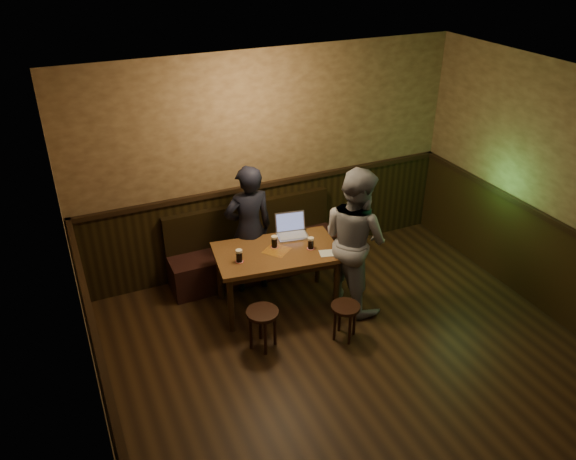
% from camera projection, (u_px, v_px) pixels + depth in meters
% --- Properties ---
extents(room, '(5.04, 6.04, 2.84)m').
position_uv_depth(room, '(393.00, 294.00, 4.90)').
color(room, black).
rests_on(room, ground).
extents(bench, '(2.20, 0.50, 0.95)m').
position_uv_depth(bench, '(254.00, 252.00, 7.22)').
color(bench, black).
rests_on(bench, ground).
extents(pub_table, '(1.50, 0.98, 0.76)m').
position_uv_depth(pub_table, '(277.00, 258.00, 6.45)').
color(pub_table, '#583619').
rests_on(pub_table, ground).
extents(stool_left, '(0.40, 0.40, 0.47)m').
position_uv_depth(stool_left, '(263.00, 318.00, 5.92)').
color(stool_left, black).
rests_on(stool_left, ground).
extents(stool_right, '(0.33, 0.33, 0.43)m').
position_uv_depth(stool_right, '(345.00, 312.00, 6.06)').
color(stool_right, black).
rests_on(stool_right, ground).
extents(pint_left, '(0.10, 0.10, 0.15)m').
position_uv_depth(pint_left, '(239.00, 256.00, 6.16)').
color(pint_left, red).
rests_on(pint_left, pub_table).
extents(pint_mid, '(0.09, 0.09, 0.15)m').
position_uv_depth(pint_mid, '(274.00, 242.00, 6.43)').
color(pint_mid, red).
rests_on(pint_mid, pub_table).
extents(pint_right, '(0.09, 0.09, 0.14)m').
position_uv_depth(pint_right, '(311.00, 243.00, 6.40)').
color(pint_right, red).
rests_on(pint_right, pub_table).
extents(laptop, '(0.41, 0.35, 0.26)m').
position_uv_depth(laptop, '(291.00, 230.00, 6.70)').
color(laptop, silver).
rests_on(laptop, pub_table).
extents(menu, '(0.25, 0.20, 0.00)m').
position_uv_depth(menu, '(329.00, 253.00, 6.35)').
color(menu, silver).
rests_on(menu, pub_table).
extents(person_suit, '(0.60, 0.40, 1.64)m').
position_uv_depth(person_suit, '(249.00, 230.00, 6.69)').
color(person_suit, black).
rests_on(person_suit, ground).
extents(person_grey, '(0.84, 0.98, 1.75)m').
position_uv_depth(person_grey, '(355.00, 239.00, 6.38)').
color(person_grey, gray).
rests_on(person_grey, ground).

